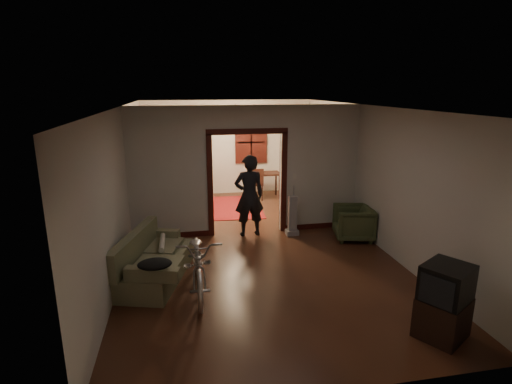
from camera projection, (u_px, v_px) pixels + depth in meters
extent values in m
cube|color=#351A10|center=(253.00, 244.00, 8.28)|extent=(5.00, 8.50, 0.01)
cube|color=white|center=(253.00, 107.00, 7.56)|extent=(5.00, 8.50, 0.01)
cube|color=beige|center=(228.00, 148.00, 11.96)|extent=(5.00, 0.02, 2.80)
cube|color=beige|center=(122.00, 184.00, 7.47)|extent=(0.02, 8.50, 2.80)
cube|color=beige|center=(370.00, 174.00, 8.37)|extent=(0.02, 8.50, 2.80)
cube|color=beige|center=(247.00, 171.00, 8.63)|extent=(5.00, 0.14, 2.80)
cube|color=#35100C|center=(247.00, 184.00, 8.71)|extent=(1.74, 0.20, 2.32)
cube|color=black|center=(251.00, 142.00, 12.01)|extent=(0.98, 0.06, 1.28)
sphere|color=#FFE0A5|center=(235.00, 120.00, 10.05)|extent=(0.24, 0.24, 0.24)
cube|color=silver|center=(295.00, 177.00, 8.79)|extent=(0.08, 0.01, 0.12)
cube|color=#5D5F3F|center=(156.00, 256.00, 6.69)|extent=(1.30, 1.99, 0.84)
cylinder|color=beige|center=(162.00, 242.00, 6.96)|extent=(0.09, 0.73, 0.09)
ellipsoid|color=black|center=(155.00, 264.00, 5.77)|extent=(0.49, 0.37, 0.14)
imported|color=silver|center=(199.00, 261.00, 6.28)|extent=(0.67, 1.90, 1.00)
imported|color=#3D4828|center=(353.00, 223.00, 8.49)|extent=(0.94, 0.92, 0.72)
cube|color=black|center=(442.00, 317.00, 5.16)|extent=(0.79, 0.77, 0.54)
cube|color=black|center=(447.00, 284.00, 5.04)|extent=(0.76, 0.75, 0.50)
cube|color=gray|center=(292.00, 215.00, 8.71)|extent=(0.31, 0.26, 0.88)
imported|color=black|center=(249.00, 196.00, 8.59)|extent=(0.69, 0.48, 1.78)
cube|color=maroon|center=(230.00, 207.00, 10.80)|extent=(1.79, 2.28, 0.02)
cube|color=#293821|center=(189.00, 169.00, 11.70)|extent=(0.89, 0.59, 1.65)
sphere|color=#1E5972|center=(187.00, 131.00, 11.42)|extent=(0.29, 0.29, 0.29)
cube|color=black|center=(263.00, 185.00, 11.69)|extent=(1.09, 0.78, 0.73)
cube|color=black|center=(255.00, 184.00, 11.47)|extent=(0.50, 0.50, 0.94)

